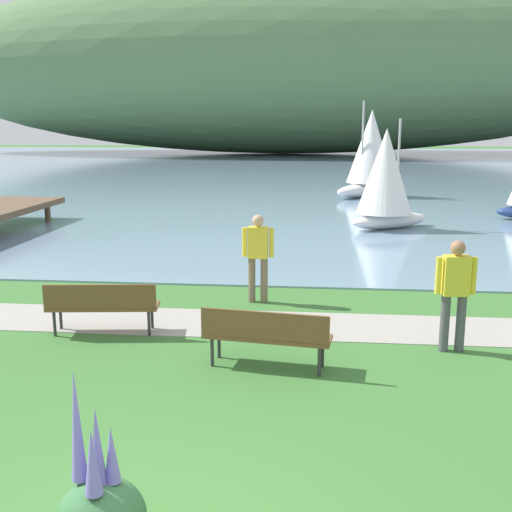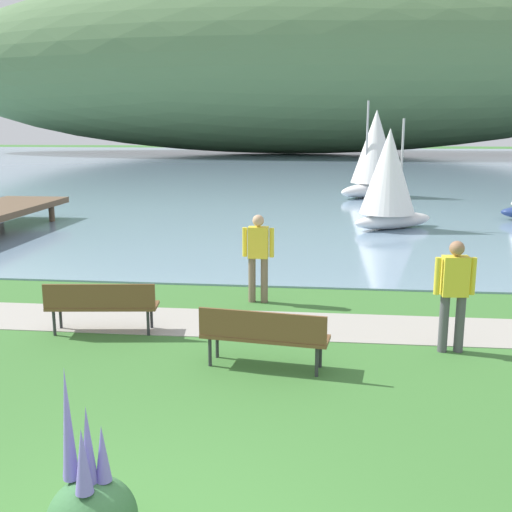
# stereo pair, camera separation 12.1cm
# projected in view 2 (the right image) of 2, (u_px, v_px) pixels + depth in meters

# --- Properties ---
(bay_water) EXTENTS (180.00, 80.00, 0.04)m
(bay_water) POSITION_uv_depth(u_px,v_px,m) (306.00, 166.00, 51.82)
(bay_water) COLOR #7A99B2
(bay_water) RESTS_ON ground
(distant_hillside) EXTENTS (88.01, 28.00, 20.74)m
(distant_hillside) POSITION_uv_depth(u_px,v_px,m) (290.00, 64.00, 71.48)
(distant_hillside) COLOR #567A4C
(distant_hillside) RESTS_ON bay_water
(shoreline_path) EXTENTS (60.00, 1.50, 0.01)m
(shoreline_path) POSITION_uv_depth(u_px,v_px,m) (234.00, 323.00, 10.55)
(shoreline_path) COLOR #A39E93
(shoreline_path) RESTS_ON ground
(park_bench_near_camera) EXTENTS (1.84, 0.68, 0.88)m
(park_bench_near_camera) POSITION_uv_depth(u_px,v_px,m) (102.00, 303.00, 9.94)
(park_bench_near_camera) COLOR brown
(park_bench_near_camera) RESTS_ON ground
(park_bench_further_along) EXTENTS (1.85, 0.72, 0.88)m
(park_bench_further_along) POSITION_uv_depth(u_px,v_px,m) (264.00, 333.00, 8.49)
(park_bench_further_along) COLOR brown
(park_bench_further_along) RESTS_ON ground
(person_at_shoreline) EXTENTS (0.61, 0.23, 1.71)m
(person_at_shoreline) POSITION_uv_depth(u_px,v_px,m) (258.00, 253.00, 11.65)
(person_at_shoreline) COLOR #72604C
(person_at_shoreline) RESTS_ON ground
(person_on_the_grass) EXTENTS (0.61, 0.25, 1.71)m
(person_on_the_grass) POSITION_uv_depth(u_px,v_px,m) (454.00, 289.00, 9.05)
(person_on_the_grass) COLOR #4C4C51
(person_on_the_grass) RESTS_ON ground
(echium_bush_beside_closest) EXTENTS (0.71, 0.71, 1.58)m
(echium_bush_beside_closest) POSITION_uv_depth(u_px,v_px,m) (91.00, 509.00, 4.78)
(echium_bush_beside_closest) COLOR #386B3D
(echium_bush_beside_closest) RESTS_ON ground
(sailboat_nearest_to_shore) EXTENTS (2.99, 2.56, 3.54)m
(sailboat_nearest_to_shore) POSITION_uv_depth(u_px,v_px,m) (389.00, 178.00, 19.59)
(sailboat_nearest_to_shore) COLOR white
(sailboat_nearest_to_shore) RESTS_ON bay_water
(sailboat_mid_bay) EXTENTS (3.50, 3.58, 4.43)m
(sailboat_mid_bay) POSITION_uv_depth(u_px,v_px,m) (375.00, 152.00, 28.64)
(sailboat_mid_bay) COLOR white
(sailboat_mid_bay) RESTS_ON bay_water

